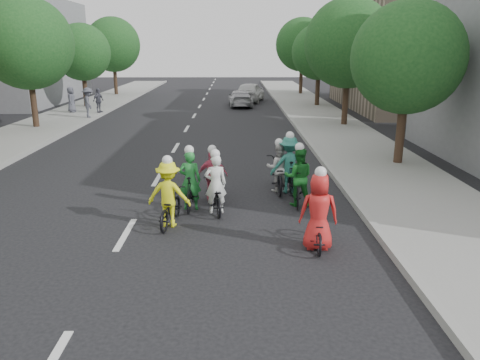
{
  "coord_description": "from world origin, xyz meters",
  "views": [
    {
      "loc": [
        2.64,
        -10.49,
        4.36
      ],
      "look_at": [
        2.78,
        1.23,
        1.0
      ],
      "focal_mm": 35.0,
      "sensor_mm": 36.0,
      "label": 1
    }
  ],
  "objects_px": {
    "cyclist_2": "(169,200)",
    "cyclist_5": "(190,187)",
    "cyclist_6": "(278,172)",
    "cyclist_3": "(213,179)",
    "cyclist_0": "(216,192)",
    "spectator_2": "(71,100)",
    "cyclist_1": "(298,182)",
    "follow_car_lead": "(240,98)",
    "spectator_1": "(98,101)",
    "follow_car_trail": "(250,92)",
    "cyclist_4": "(318,219)",
    "cyclist_7": "(289,169)",
    "spectator_0": "(88,103)"
  },
  "relations": [
    {
      "from": "cyclist_5",
      "to": "spectator_2",
      "type": "height_order",
      "value": "spectator_2"
    },
    {
      "from": "cyclist_1",
      "to": "spectator_2",
      "type": "bearing_deg",
      "value": -49.65
    },
    {
      "from": "cyclist_1",
      "to": "follow_car_trail",
      "type": "relative_size",
      "value": 0.39
    },
    {
      "from": "cyclist_4",
      "to": "follow_car_trail",
      "type": "xyz_separation_m",
      "value": [
        -0.57,
        28.9,
        0.12
      ]
    },
    {
      "from": "follow_car_trail",
      "to": "spectator_1",
      "type": "xyz_separation_m",
      "value": [
        -10.21,
        -7.58,
        0.15
      ]
    },
    {
      "from": "cyclist_5",
      "to": "follow_car_trail",
      "type": "bearing_deg",
      "value": -93.24
    },
    {
      "from": "cyclist_1",
      "to": "cyclist_2",
      "type": "distance_m",
      "value": 3.77
    },
    {
      "from": "follow_car_lead",
      "to": "spectator_0",
      "type": "bearing_deg",
      "value": 32.09
    },
    {
      "from": "follow_car_lead",
      "to": "follow_car_trail",
      "type": "relative_size",
      "value": 0.9
    },
    {
      "from": "spectator_1",
      "to": "cyclist_3",
      "type": "bearing_deg",
      "value": -130.92
    },
    {
      "from": "cyclist_2",
      "to": "cyclist_5",
      "type": "height_order",
      "value": "cyclist_2"
    },
    {
      "from": "cyclist_2",
      "to": "spectator_2",
      "type": "xyz_separation_m",
      "value": [
        -9.15,
        20.15,
        0.31
      ]
    },
    {
      "from": "cyclist_5",
      "to": "cyclist_7",
      "type": "height_order",
      "value": "cyclist_7"
    },
    {
      "from": "cyclist_7",
      "to": "cyclist_5",
      "type": "bearing_deg",
      "value": 20.8
    },
    {
      "from": "cyclist_7",
      "to": "spectator_0",
      "type": "bearing_deg",
      "value": -61.31
    },
    {
      "from": "spectator_0",
      "to": "cyclist_1",
      "type": "bearing_deg",
      "value": -170.79
    },
    {
      "from": "cyclist_3",
      "to": "cyclist_5",
      "type": "bearing_deg",
      "value": 53.14
    },
    {
      "from": "cyclist_1",
      "to": "cyclist_6",
      "type": "height_order",
      "value": "cyclist_1"
    },
    {
      "from": "spectator_0",
      "to": "cyclist_2",
      "type": "bearing_deg",
      "value": 178.01
    },
    {
      "from": "cyclist_0",
      "to": "follow_car_lead",
      "type": "height_order",
      "value": "cyclist_0"
    },
    {
      "from": "spectator_1",
      "to": "spectator_2",
      "type": "xyz_separation_m",
      "value": [
        -1.85,
        0.23,
        0.04
      ]
    },
    {
      "from": "cyclist_5",
      "to": "spectator_0",
      "type": "height_order",
      "value": "spectator_0"
    },
    {
      "from": "cyclist_3",
      "to": "spectator_1",
      "type": "bearing_deg",
      "value": -67.42
    },
    {
      "from": "follow_car_trail",
      "to": "cyclist_0",
      "type": "bearing_deg",
      "value": 97.99
    },
    {
      "from": "cyclist_5",
      "to": "cyclist_0",
      "type": "bearing_deg",
      "value": 160.17
    },
    {
      "from": "cyclist_4",
      "to": "follow_car_lead",
      "type": "xyz_separation_m",
      "value": [
        -1.4,
        25.79,
        -0.07
      ]
    },
    {
      "from": "cyclist_1",
      "to": "cyclist_0",
      "type": "bearing_deg",
      "value": 20.35
    },
    {
      "from": "cyclist_2",
      "to": "cyclist_6",
      "type": "height_order",
      "value": "cyclist_2"
    },
    {
      "from": "cyclist_4",
      "to": "spectator_0",
      "type": "bearing_deg",
      "value": -56.24
    },
    {
      "from": "cyclist_2",
      "to": "spectator_1",
      "type": "distance_m",
      "value": 21.21
    },
    {
      "from": "cyclist_1",
      "to": "follow_car_lead",
      "type": "distance_m",
      "value": 22.84
    },
    {
      "from": "follow_car_lead",
      "to": "cyclist_5",
      "type": "bearing_deg",
      "value": 82.74
    },
    {
      "from": "cyclist_4",
      "to": "cyclist_5",
      "type": "bearing_deg",
      "value": -36.92
    },
    {
      "from": "follow_car_lead",
      "to": "cyclist_2",
      "type": "bearing_deg",
      "value": 81.99
    },
    {
      "from": "cyclist_3",
      "to": "cyclist_4",
      "type": "bearing_deg",
      "value": 122.66
    },
    {
      "from": "cyclist_2",
      "to": "cyclist_5",
      "type": "distance_m",
      "value": 1.35
    },
    {
      "from": "cyclist_5",
      "to": "follow_car_lead",
      "type": "height_order",
      "value": "cyclist_5"
    },
    {
      "from": "cyclist_0",
      "to": "spectator_2",
      "type": "distance_m",
      "value": 21.74
    },
    {
      "from": "cyclist_6",
      "to": "cyclist_3",
      "type": "bearing_deg",
      "value": 22.17
    },
    {
      "from": "cyclist_5",
      "to": "spectator_1",
      "type": "xyz_separation_m",
      "value": [
        -7.71,
        18.63,
        0.32
      ]
    },
    {
      "from": "cyclist_0",
      "to": "cyclist_5",
      "type": "xyz_separation_m",
      "value": [
        -0.71,
        0.29,
        0.06
      ]
    },
    {
      "from": "cyclist_1",
      "to": "cyclist_3",
      "type": "relative_size",
      "value": 1.08
    },
    {
      "from": "spectator_0",
      "to": "spectator_1",
      "type": "height_order",
      "value": "spectator_0"
    },
    {
      "from": "cyclist_7",
      "to": "follow_car_trail",
      "type": "xyz_separation_m",
      "value": [
        -0.39,
        24.71,
        0.05
      ]
    },
    {
      "from": "spectator_2",
      "to": "follow_car_lead",
      "type": "bearing_deg",
      "value": -74.11
    },
    {
      "from": "cyclist_2",
      "to": "cyclist_6",
      "type": "bearing_deg",
      "value": -127.33
    },
    {
      "from": "cyclist_0",
      "to": "cyclist_6",
      "type": "distance_m",
      "value": 2.68
    },
    {
      "from": "cyclist_0",
      "to": "cyclist_4",
      "type": "distance_m",
      "value": 3.37
    },
    {
      "from": "cyclist_1",
      "to": "spectator_2",
      "type": "distance_m",
      "value": 22.44
    },
    {
      "from": "cyclist_6",
      "to": "follow_car_trail",
      "type": "xyz_separation_m",
      "value": [
        -0.08,
        24.58,
        0.19
      ]
    }
  ]
}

